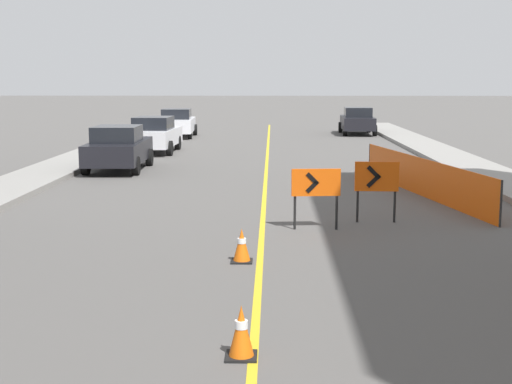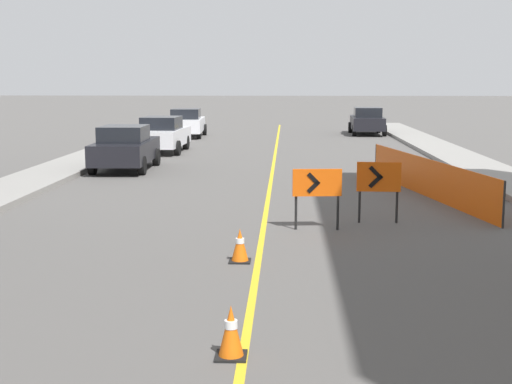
{
  "view_description": "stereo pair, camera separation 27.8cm",
  "coord_description": "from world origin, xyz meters",
  "px_view_note": "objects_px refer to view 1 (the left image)",
  "views": [
    {
      "loc": [
        0.22,
        8.68,
        3.21
      ],
      "look_at": [
        -0.11,
        22.61,
        1.0
      ],
      "focal_mm": 50.0,
      "sensor_mm": 36.0,
      "label": 1
    },
    {
      "loc": [
        0.49,
        8.69,
        3.21
      ],
      "look_at": [
        -0.11,
        22.61,
        1.0
      ],
      "focal_mm": 50.0,
      "sensor_mm": 36.0,
      "label": 2
    }
  ],
  "objects_px": {
    "traffic_cone_fourth": "(241,332)",
    "parked_car_curb_far": "(177,123)",
    "parked_car_curb_mid": "(154,135)",
    "parked_car_opposite_side": "(357,121)",
    "arrow_barricade_primary": "(316,186)",
    "arrow_barricade_secondary": "(377,180)",
    "parked_car_curb_near": "(118,148)",
    "traffic_cone_fifth": "(242,246)"
  },
  "relations": [
    {
      "from": "traffic_cone_fifth",
      "to": "arrow_barricade_secondary",
      "type": "distance_m",
      "value": 4.68
    },
    {
      "from": "traffic_cone_fifth",
      "to": "arrow_barricade_secondary",
      "type": "relative_size",
      "value": 0.44
    },
    {
      "from": "arrow_barricade_primary",
      "to": "parked_car_curb_mid",
      "type": "xyz_separation_m",
      "value": [
        -6.15,
        16.18,
        -0.16
      ]
    },
    {
      "from": "traffic_cone_fourth",
      "to": "traffic_cone_fifth",
      "type": "bearing_deg",
      "value": 92.4
    },
    {
      "from": "traffic_cone_fourth",
      "to": "parked_car_curb_mid",
      "type": "height_order",
      "value": "parked_car_curb_mid"
    },
    {
      "from": "arrow_barricade_primary",
      "to": "arrow_barricade_secondary",
      "type": "xyz_separation_m",
      "value": [
        1.41,
        0.82,
        0.02
      ]
    },
    {
      "from": "arrow_barricade_primary",
      "to": "parked_car_curb_near",
      "type": "relative_size",
      "value": 0.3
    },
    {
      "from": "traffic_cone_fifth",
      "to": "parked_car_opposite_side",
      "type": "height_order",
      "value": "parked_car_opposite_side"
    },
    {
      "from": "arrow_barricade_secondary",
      "to": "parked_car_curb_far",
      "type": "distance_m",
      "value": 25.05
    },
    {
      "from": "parked_car_curb_far",
      "to": "parked_car_opposite_side",
      "type": "distance_m",
      "value": 10.59
    },
    {
      "from": "traffic_cone_fifth",
      "to": "arrow_barricade_primary",
      "type": "height_order",
      "value": "arrow_barricade_primary"
    },
    {
      "from": "parked_car_curb_near",
      "to": "parked_car_curb_mid",
      "type": "bearing_deg",
      "value": 86.44
    },
    {
      "from": "parked_car_curb_mid",
      "to": "parked_car_curb_far",
      "type": "xyz_separation_m",
      "value": [
        -0.12,
        8.48,
        0.0
      ]
    },
    {
      "from": "traffic_cone_fourth",
      "to": "parked_car_curb_near",
      "type": "bearing_deg",
      "value": 106.58
    },
    {
      "from": "parked_car_curb_mid",
      "to": "arrow_barricade_secondary",
      "type": "bearing_deg",
      "value": -61.7
    },
    {
      "from": "traffic_cone_fifth",
      "to": "parked_car_curb_mid",
      "type": "xyz_separation_m",
      "value": [
        -4.68,
        18.99,
        0.5
      ]
    },
    {
      "from": "parked_car_curb_near",
      "to": "parked_car_opposite_side",
      "type": "distance_m",
      "value": 19.99
    },
    {
      "from": "parked_car_curb_far",
      "to": "parked_car_curb_near",
      "type": "bearing_deg",
      "value": -93.28
    },
    {
      "from": "arrow_barricade_secondary",
      "to": "parked_car_curb_far",
      "type": "bearing_deg",
      "value": 110.27
    },
    {
      "from": "traffic_cone_fifth",
      "to": "parked_car_opposite_side",
      "type": "bearing_deg",
      "value": 79.49
    },
    {
      "from": "arrow_barricade_secondary",
      "to": "parked_car_curb_near",
      "type": "bearing_deg",
      "value": 132.93
    },
    {
      "from": "traffic_cone_fourth",
      "to": "parked_car_curb_mid",
      "type": "bearing_deg",
      "value": 101.75
    },
    {
      "from": "parked_car_curb_near",
      "to": "arrow_barricade_primary",
      "type": "bearing_deg",
      "value": -58.55
    },
    {
      "from": "parked_car_curb_mid",
      "to": "parked_car_opposite_side",
      "type": "relative_size",
      "value": 1.0
    },
    {
      "from": "parked_car_opposite_side",
      "to": "arrow_barricade_secondary",
      "type": "bearing_deg",
      "value": -93.54
    },
    {
      "from": "traffic_cone_fourth",
      "to": "parked_car_curb_far",
      "type": "bearing_deg",
      "value": 98.88
    },
    {
      "from": "traffic_cone_fifth",
      "to": "parked_car_curb_far",
      "type": "height_order",
      "value": "parked_car_curb_far"
    },
    {
      "from": "traffic_cone_fifth",
      "to": "parked_car_curb_near",
      "type": "relative_size",
      "value": 0.14
    },
    {
      "from": "arrow_barricade_secondary",
      "to": "parked_car_curb_near",
      "type": "xyz_separation_m",
      "value": [
        -7.81,
        9.14,
        -0.18
      ]
    },
    {
      "from": "parked_car_curb_mid",
      "to": "parked_car_curb_far",
      "type": "bearing_deg",
      "value": 92.89
    },
    {
      "from": "arrow_barricade_secondary",
      "to": "parked_car_opposite_side",
      "type": "relative_size",
      "value": 0.32
    },
    {
      "from": "parked_car_curb_far",
      "to": "arrow_barricade_primary",
      "type": "bearing_deg",
      "value": -78.51
    },
    {
      "from": "arrow_barricade_secondary",
      "to": "parked_car_curb_mid",
      "type": "distance_m",
      "value": 17.13
    },
    {
      "from": "traffic_cone_fifth",
      "to": "arrow_barricade_primary",
      "type": "relative_size",
      "value": 0.46
    },
    {
      "from": "parked_car_opposite_side",
      "to": "traffic_cone_fourth",
      "type": "bearing_deg",
      "value": -96.65
    },
    {
      "from": "arrow_barricade_secondary",
      "to": "parked_car_curb_far",
      "type": "relative_size",
      "value": 0.32
    },
    {
      "from": "arrow_barricade_primary",
      "to": "arrow_barricade_secondary",
      "type": "distance_m",
      "value": 1.63
    },
    {
      "from": "parked_car_curb_near",
      "to": "parked_car_opposite_side",
      "type": "relative_size",
      "value": 0.99
    },
    {
      "from": "parked_car_curb_near",
      "to": "parked_car_curb_mid",
      "type": "height_order",
      "value": "same"
    },
    {
      "from": "traffic_cone_fourth",
      "to": "arrow_barricade_secondary",
      "type": "bearing_deg",
      "value": 71.38
    },
    {
      "from": "arrow_barricade_secondary",
      "to": "parked_car_curb_mid",
      "type": "height_order",
      "value": "parked_car_curb_mid"
    },
    {
      "from": "parked_car_opposite_side",
      "to": "parked_car_curb_mid",
      "type": "bearing_deg",
      "value": -131.11
    }
  ]
}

